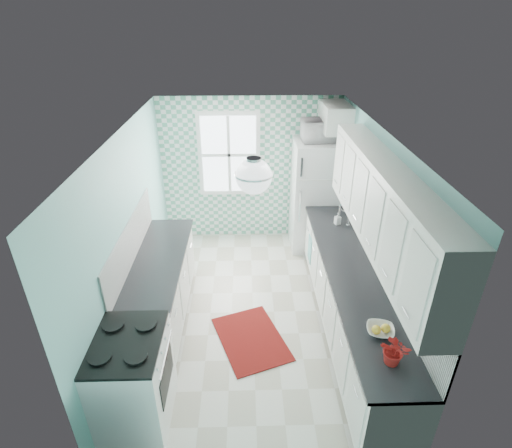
{
  "coord_description": "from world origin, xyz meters",
  "views": [
    {
      "loc": [
        -0.07,
        -4.28,
        3.69
      ],
      "look_at": [
        0.05,
        0.25,
        1.25
      ],
      "focal_mm": 28.0,
      "sensor_mm": 36.0,
      "label": 1
    }
  ],
  "objects_px": {
    "stove": "(133,379)",
    "microwave": "(322,130)",
    "ceiling_light": "(254,176)",
    "fridge": "(316,195)",
    "fruit_bowl": "(380,330)",
    "sink": "(336,228)",
    "potted_plant": "(395,351)"
  },
  "relations": [
    {
      "from": "stove",
      "to": "microwave",
      "type": "distance_m",
      "value": 4.36
    },
    {
      "from": "ceiling_light",
      "to": "stove",
      "type": "distance_m",
      "value": 2.29
    },
    {
      "from": "fridge",
      "to": "fruit_bowl",
      "type": "relative_size",
      "value": 7.15
    },
    {
      "from": "fruit_bowl",
      "to": "microwave",
      "type": "xyz_separation_m",
      "value": [
        -0.09,
        3.24,
        1.07
      ]
    },
    {
      "from": "sink",
      "to": "microwave",
      "type": "relative_size",
      "value": 0.88
    },
    {
      "from": "potted_plant",
      "to": "sink",
      "type": "bearing_deg",
      "value": 89.91
    },
    {
      "from": "microwave",
      "to": "fruit_bowl",
      "type": "bearing_deg",
      "value": 87.89
    },
    {
      "from": "ceiling_light",
      "to": "sink",
      "type": "bearing_deg",
      "value": 50.91
    },
    {
      "from": "fridge",
      "to": "sink",
      "type": "height_order",
      "value": "fridge"
    },
    {
      "from": "potted_plant",
      "to": "fridge",
      "type": "bearing_deg",
      "value": 91.43
    },
    {
      "from": "sink",
      "to": "potted_plant",
      "type": "xyz_separation_m",
      "value": [
        -0.0,
        -2.48,
        0.15
      ]
    },
    {
      "from": "stove",
      "to": "sink",
      "type": "relative_size",
      "value": 1.91
    },
    {
      "from": "fridge",
      "to": "sink",
      "type": "bearing_deg",
      "value": -86.85
    },
    {
      "from": "sink",
      "to": "ceiling_light",
      "type": "bearing_deg",
      "value": -129.43
    },
    {
      "from": "fruit_bowl",
      "to": "sink",
      "type": "bearing_deg",
      "value": 89.89
    },
    {
      "from": "fridge",
      "to": "ceiling_light",
      "type": "bearing_deg",
      "value": -114.61
    },
    {
      "from": "ceiling_light",
      "to": "stove",
      "type": "height_order",
      "value": "ceiling_light"
    },
    {
      "from": "ceiling_light",
      "to": "fruit_bowl",
      "type": "xyz_separation_m",
      "value": [
        1.2,
        -0.63,
        -1.35
      ]
    },
    {
      "from": "stove",
      "to": "potted_plant",
      "type": "relative_size",
      "value": 3.56
    },
    {
      "from": "stove",
      "to": "potted_plant",
      "type": "distance_m",
      "value": 2.47
    },
    {
      "from": "ceiling_light",
      "to": "potted_plant",
      "type": "xyz_separation_m",
      "value": [
        1.2,
        -0.99,
        -1.24
      ]
    },
    {
      "from": "stove",
      "to": "microwave",
      "type": "xyz_separation_m",
      "value": [
        2.31,
        3.38,
        1.51
      ]
    },
    {
      "from": "fruit_bowl",
      "to": "potted_plant",
      "type": "relative_size",
      "value": 0.92
    },
    {
      "from": "fruit_bowl",
      "to": "fridge",
      "type": "bearing_deg",
      "value": 91.59
    },
    {
      "from": "stove",
      "to": "fruit_bowl",
      "type": "xyz_separation_m",
      "value": [
        2.4,
        0.13,
        0.44
      ]
    },
    {
      "from": "potted_plant",
      "to": "microwave",
      "type": "relative_size",
      "value": 0.47
    },
    {
      "from": "fridge",
      "to": "stove",
      "type": "xyz_separation_m",
      "value": [
        -2.31,
        -3.38,
        -0.41
      ]
    },
    {
      "from": "stove",
      "to": "sink",
      "type": "height_order",
      "value": "sink"
    },
    {
      "from": "fridge",
      "to": "microwave",
      "type": "bearing_deg",
      "value": 51.79
    },
    {
      "from": "sink",
      "to": "fruit_bowl",
      "type": "xyz_separation_m",
      "value": [
        -0.0,
        -2.11,
        0.04
      ]
    },
    {
      "from": "stove",
      "to": "sink",
      "type": "xyz_separation_m",
      "value": [
        2.4,
        2.24,
        0.4
      ]
    },
    {
      "from": "fridge",
      "to": "potted_plant",
      "type": "xyz_separation_m",
      "value": [
        0.09,
        -3.61,
        0.14
      ]
    }
  ]
}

